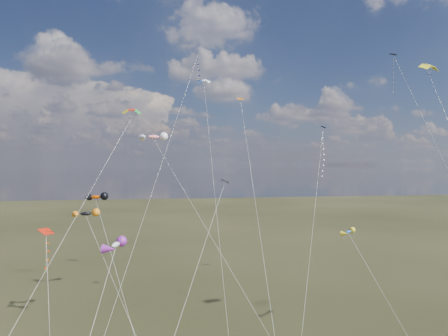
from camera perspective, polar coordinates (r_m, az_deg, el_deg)
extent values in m
cube|color=black|center=(71.38, 23.05, 14.70)|extent=(1.38, 1.38, 0.30)
cube|color=#131453|center=(56.23, -3.72, 15.97)|extent=(0.89, 0.87, 0.25)
cylinder|color=silver|center=(46.32, -9.86, -2.25)|extent=(11.58, 15.24, 34.46)
cube|color=black|center=(36.88, 0.14, -1.88)|extent=(0.89, 0.94, 0.37)
cylinder|color=silver|center=(33.14, -5.32, -17.92)|extent=(7.84, 9.91, 17.90)
cube|color=#BB1A07|center=(41.50, -24.08, -8.26)|extent=(1.54, 1.56, 0.49)
cylinder|color=silver|center=(39.17, -23.71, -18.70)|extent=(2.45, 7.69, 13.14)
cube|color=#0F1E4E|center=(53.60, 14.00, 5.72)|extent=(0.66, 0.70, 0.29)
cylinder|color=silver|center=(46.81, 12.57, -8.44)|extent=(7.84, 12.18, 24.35)
cube|color=orange|center=(55.68, 2.37, 9.83)|extent=(0.98, 0.92, 0.37)
cylinder|color=silver|center=(44.30, 4.70, -6.23)|extent=(1.09, 22.21, 28.49)
cylinder|color=silver|center=(56.59, -1.45, -2.02)|extent=(0.17, 24.11, 33.94)
cylinder|color=silver|center=(37.67, -22.58, -9.85)|extent=(11.43, 16.15, 25.36)
ellipsoid|color=black|center=(54.62, -19.13, -6.17)|extent=(2.98, 1.80, 1.21)
cylinder|color=silver|center=(51.05, -15.97, -14.13)|extent=(6.99, 8.83, 13.14)
ellipsoid|color=#CA4400|center=(51.11, -17.87, -3.97)|extent=(2.82, 2.01, 1.15)
cylinder|color=silver|center=(48.34, -15.26, -13.52)|extent=(5.39, 7.52, 15.49)
ellipsoid|color=silver|center=(30.98, -15.22, -10.53)|extent=(1.60, 2.55, 0.89)
ellipsoid|color=red|center=(59.01, -10.01, 4.40)|extent=(3.60, 2.21, 1.37)
cylinder|color=silver|center=(51.87, -2.79, -8.04)|extent=(12.99, 15.89, 23.49)
ellipsoid|color=blue|center=(50.36, 17.37, -8.68)|extent=(2.38, 2.15, 0.79)
cylinder|color=silver|center=(50.19, 21.29, -15.40)|extent=(4.53, 5.81, 11.44)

